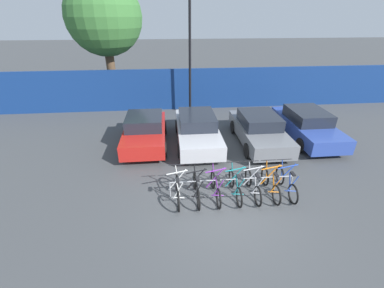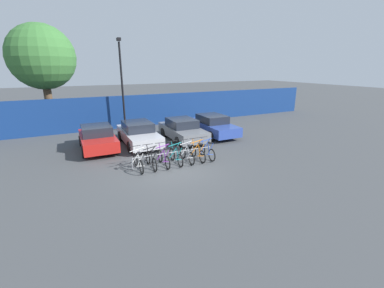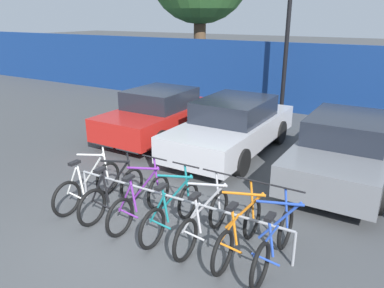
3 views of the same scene
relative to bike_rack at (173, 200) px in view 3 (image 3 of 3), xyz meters
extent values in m
plane|color=#424447|center=(-0.37, -0.68, -0.49)|extent=(120.00, 120.00, 0.00)
cube|color=navy|center=(-0.37, 8.82, 0.75)|extent=(36.00, 0.16, 2.49)
cylinder|color=gray|center=(0.00, 0.00, 0.06)|extent=(4.13, 0.04, 0.04)
cylinder|color=gray|center=(-2.07, 0.00, -0.22)|extent=(0.04, 0.04, 0.55)
cylinder|color=gray|center=(2.07, 0.00, -0.22)|extent=(0.04, 0.04, 0.55)
torus|color=black|center=(-1.82, -0.68, -0.16)|extent=(0.06, 0.66, 0.66)
torus|color=black|center=(-1.82, 0.38, -0.16)|extent=(0.06, 0.66, 0.66)
cylinder|color=silver|center=(-1.82, 0.01, 0.16)|extent=(0.60, 0.04, 0.76)
cylinder|color=silver|center=(-1.82, -0.04, 0.47)|extent=(0.68, 0.04, 0.16)
cylinder|color=silver|center=(-1.82, -0.33, 0.10)|extent=(0.14, 0.04, 0.63)
cylinder|color=silver|center=(-1.82, -0.53, 0.12)|extent=(0.32, 0.03, 0.58)
cylinder|color=silver|center=(-1.82, -0.48, -0.19)|extent=(0.40, 0.03, 0.08)
cylinder|color=silver|center=(-1.82, 0.33, 0.18)|extent=(0.12, 0.04, 0.69)
cylinder|color=black|center=(-1.82, 0.29, 0.55)|extent=(0.52, 0.03, 0.03)
cube|color=black|center=(-1.82, -0.42, 0.44)|extent=(0.10, 0.22, 0.05)
torus|color=black|center=(-1.20, -0.68, -0.16)|extent=(0.06, 0.66, 0.66)
torus|color=black|center=(-1.20, 0.38, -0.16)|extent=(0.06, 0.66, 0.66)
cylinder|color=black|center=(-1.20, 0.01, 0.16)|extent=(0.60, 0.04, 0.76)
cylinder|color=black|center=(-1.20, -0.04, 0.47)|extent=(0.68, 0.04, 0.16)
cylinder|color=black|center=(-1.20, -0.33, 0.10)|extent=(0.14, 0.04, 0.63)
cylinder|color=black|center=(-1.20, -0.53, 0.12)|extent=(0.32, 0.03, 0.58)
cylinder|color=black|center=(-1.20, -0.48, -0.19)|extent=(0.40, 0.03, 0.08)
cylinder|color=black|center=(-1.20, 0.33, 0.18)|extent=(0.12, 0.04, 0.69)
cylinder|color=black|center=(-1.20, 0.29, 0.55)|extent=(0.52, 0.03, 0.03)
cube|color=black|center=(-1.20, -0.42, 0.44)|extent=(0.10, 0.22, 0.05)
torus|color=black|center=(-0.58, -0.68, -0.16)|extent=(0.06, 0.66, 0.66)
torus|color=black|center=(-0.58, 0.38, -0.16)|extent=(0.06, 0.66, 0.66)
cylinder|color=#752D99|center=(-0.58, 0.01, 0.16)|extent=(0.60, 0.04, 0.76)
cylinder|color=#752D99|center=(-0.58, -0.04, 0.47)|extent=(0.68, 0.04, 0.16)
cylinder|color=#752D99|center=(-0.58, -0.33, 0.10)|extent=(0.14, 0.04, 0.63)
cylinder|color=#752D99|center=(-0.58, -0.53, 0.12)|extent=(0.32, 0.03, 0.58)
cylinder|color=#752D99|center=(-0.58, -0.48, -0.19)|extent=(0.40, 0.03, 0.08)
cylinder|color=#752D99|center=(-0.58, 0.33, 0.18)|extent=(0.12, 0.04, 0.69)
cylinder|color=black|center=(-0.58, 0.29, 0.55)|extent=(0.52, 0.03, 0.03)
cube|color=black|center=(-0.58, -0.42, 0.44)|extent=(0.10, 0.22, 0.05)
torus|color=black|center=(0.07, -0.68, -0.16)|extent=(0.06, 0.66, 0.66)
torus|color=black|center=(0.07, 0.38, -0.16)|extent=(0.06, 0.66, 0.66)
cylinder|color=#197A7F|center=(0.07, 0.01, 0.16)|extent=(0.60, 0.04, 0.76)
cylinder|color=#197A7F|center=(0.07, -0.04, 0.47)|extent=(0.68, 0.04, 0.16)
cylinder|color=#197A7F|center=(0.07, -0.33, 0.10)|extent=(0.14, 0.04, 0.63)
cylinder|color=#197A7F|center=(0.07, -0.53, 0.12)|extent=(0.32, 0.03, 0.58)
cylinder|color=#197A7F|center=(0.07, -0.48, -0.19)|extent=(0.40, 0.03, 0.08)
cylinder|color=#197A7F|center=(0.07, 0.33, 0.18)|extent=(0.12, 0.04, 0.69)
cylinder|color=black|center=(0.07, 0.29, 0.55)|extent=(0.52, 0.03, 0.03)
cube|color=black|center=(0.07, -0.42, 0.44)|extent=(0.10, 0.22, 0.05)
torus|color=black|center=(0.67, -0.68, -0.16)|extent=(0.06, 0.66, 0.66)
torus|color=black|center=(0.67, 0.38, -0.16)|extent=(0.06, 0.66, 0.66)
cylinder|color=#B7B7BC|center=(0.67, 0.01, 0.16)|extent=(0.60, 0.04, 0.76)
cylinder|color=#B7B7BC|center=(0.67, -0.04, 0.47)|extent=(0.68, 0.04, 0.16)
cylinder|color=#B7B7BC|center=(0.67, -0.33, 0.10)|extent=(0.14, 0.04, 0.63)
cylinder|color=#B7B7BC|center=(0.67, -0.53, 0.12)|extent=(0.32, 0.03, 0.58)
cylinder|color=#B7B7BC|center=(0.67, -0.48, -0.19)|extent=(0.40, 0.03, 0.08)
cylinder|color=#B7B7BC|center=(0.67, 0.33, 0.18)|extent=(0.12, 0.04, 0.69)
cylinder|color=black|center=(0.67, 0.29, 0.55)|extent=(0.52, 0.03, 0.03)
cube|color=black|center=(0.67, -0.42, 0.44)|extent=(0.10, 0.22, 0.05)
torus|color=black|center=(1.27, -0.68, -0.16)|extent=(0.06, 0.66, 0.66)
torus|color=black|center=(1.27, 0.38, -0.16)|extent=(0.06, 0.66, 0.66)
cylinder|color=orange|center=(1.27, 0.01, 0.16)|extent=(0.60, 0.04, 0.76)
cylinder|color=orange|center=(1.27, -0.04, 0.47)|extent=(0.68, 0.04, 0.16)
cylinder|color=orange|center=(1.27, -0.33, 0.10)|extent=(0.14, 0.04, 0.63)
cylinder|color=orange|center=(1.27, -0.53, 0.12)|extent=(0.32, 0.03, 0.58)
cylinder|color=orange|center=(1.27, -0.48, -0.19)|extent=(0.40, 0.03, 0.08)
cylinder|color=orange|center=(1.27, 0.33, 0.18)|extent=(0.12, 0.04, 0.69)
cylinder|color=black|center=(1.27, 0.29, 0.55)|extent=(0.52, 0.03, 0.03)
cube|color=black|center=(1.27, -0.42, 0.44)|extent=(0.10, 0.22, 0.05)
torus|color=black|center=(1.82, -0.68, -0.16)|extent=(0.06, 0.66, 0.66)
torus|color=black|center=(1.82, 0.38, -0.16)|extent=(0.06, 0.66, 0.66)
cylinder|color=#284CB7|center=(1.82, 0.01, 0.16)|extent=(0.60, 0.04, 0.76)
cylinder|color=#284CB7|center=(1.82, -0.04, 0.47)|extent=(0.68, 0.04, 0.16)
cylinder|color=#284CB7|center=(1.82, -0.33, 0.10)|extent=(0.14, 0.04, 0.63)
cylinder|color=#284CB7|center=(1.82, -0.53, 0.12)|extent=(0.32, 0.03, 0.58)
cylinder|color=#284CB7|center=(1.82, -0.48, -0.19)|extent=(0.40, 0.03, 0.08)
cylinder|color=#284CB7|center=(1.82, 0.33, 0.18)|extent=(0.12, 0.04, 0.69)
cylinder|color=black|center=(1.82, 0.29, 0.55)|extent=(0.52, 0.03, 0.03)
cube|color=black|center=(1.82, -0.42, 0.44)|extent=(0.10, 0.22, 0.05)
cube|color=red|center=(-3.11, 3.90, 0.07)|extent=(1.80, 3.94, 0.62)
cube|color=#1E232D|center=(-3.11, 4.00, 0.64)|extent=(1.58, 1.81, 0.52)
cylinder|color=black|center=(-3.97, 5.05, -0.17)|extent=(0.20, 0.64, 0.64)
cylinder|color=black|center=(-2.26, 5.05, -0.17)|extent=(0.20, 0.64, 0.64)
cylinder|color=black|center=(-3.97, 2.76, -0.17)|extent=(0.20, 0.64, 0.64)
cylinder|color=black|center=(-2.26, 2.76, -0.17)|extent=(0.20, 0.64, 0.64)
cube|color=#B7B7BC|center=(-0.73, 3.86, 0.07)|extent=(1.80, 4.53, 0.62)
cube|color=#1E232D|center=(-0.73, 3.97, 0.64)|extent=(1.58, 2.08, 0.52)
cylinder|color=black|center=(-1.59, 5.17, -0.17)|extent=(0.20, 0.64, 0.64)
cylinder|color=black|center=(0.12, 5.17, -0.17)|extent=(0.20, 0.64, 0.64)
cylinder|color=black|center=(-1.59, 2.55, -0.17)|extent=(0.20, 0.64, 0.64)
cylinder|color=black|center=(0.12, 2.55, -0.17)|extent=(0.20, 0.64, 0.64)
cube|color=slate|center=(2.08, 3.57, 0.07)|extent=(1.80, 4.34, 0.62)
cube|color=#1E232D|center=(2.08, 3.68, 0.64)|extent=(1.58, 1.99, 0.52)
cylinder|color=black|center=(1.23, 4.83, -0.17)|extent=(0.20, 0.64, 0.64)
cylinder|color=black|center=(1.23, 2.32, -0.17)|extent=(0.20, 0.64, 0.64)
cylinder|color=black|center=(2.94, 2.32, -0.17)|extent=(0.20, 0.64, 0.64)
cylinder|color=black|center=(-0.71, 7.83, 2.63)|extent=(0.14, 0.14, 6.25)
cylinder|color=brown|center=(-5.62, 10.62, 1.29)|extent=(0.54, 0.54, 3.57)
camera|label=1|loc=(-1.99, -6.85, 4.94)|focal=24.00mm
camera|label=2|loc=(-4.45, -11.22, 4.14)|focal=24.00mm
camera|label=3|loc=(3.16, -4.62, 2.94)|focal=35.00mm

